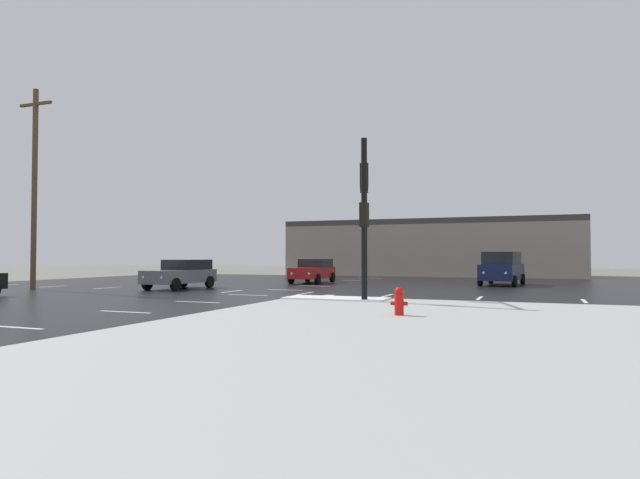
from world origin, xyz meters
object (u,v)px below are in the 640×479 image
(utility_pole_mid, at_px, (34,185))
(suv_navy, at_px, (502,268))
(fire_hydrant, at_px, (399,301))
(sedan_red, at_px, (313,270))
(traffic_signal_mast, at_px, (364,194))
(sedan_grey, at_px, (182,273))

(utility_pole_mid, bearing_deg, suv_navy, 30.92)
(fire_hydrant, height_order, utility_pole_mid, utility_pole_mid)
(fire_hydrant, relative_size, suv_navy, 0.16)
(fire_hydrant, relative_size, sedan_red, 0.17)
(traffic_signal_mast, xyz_separation_m, sedan_grey, (-11.64, 4.00, -3.46))
(sedan_grey, bearing_deg, traffic_signal_mast, 72.16)
(sedan_red, bearing_deg, utility_pole_mid, -45.14)
(sedan_grey, bearing_deg, sedan_red, 154.36)
(traffic_signal_mast, height_order, sedan_grey, traffic_signal_mast)
(traffic_signal_mast, bearing_deg, sedan_red, 13.47)
(fire_hydrant, distance_m, suv_navy, 20.10)
(suv_navy, relative_size, sedan_grey, 1.09)
(sedan_red, bearing_deg, traffic_signal_mast, 27.79)
(sedan_red, xyz_separation_m, sedan_grey, (-4.31, -8.54, 0.00))
(suv_navy, bearing_deg, sedan_red, -75.35)
(fire_hydrant, distance_m, sedan_red, 20.98)
(sedan_grey, xyz_separation_m, utility_pole_mid, (-6.86, -3.60, 4.75))
(traffic_signal_mast, height_order, fire_hydrant, traffic_signal_mast)
(suv_navy, height_order, utility_pole_mid, utility_pole_mid)
(utility_pole_mid, bearing_deg, traffic_signal_mast, -1.23)
(traffic_signal_mast, xyz_separation_m, utility_pole_mid, (-18.50, 0.40, 1.29))
(traffic_signal_mast, bearing_deg, sedan_grey, 54.18)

